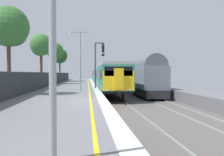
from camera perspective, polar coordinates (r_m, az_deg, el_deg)
name	(u,v)px	position (r m, az deg, el deg)	size (l,w,h in m)	color
ground	(138,109)	(15.14, 6.31, -7.46)	(17.40, 110.00, 1.21)	slate
commuter_train_at_platform	(103,76)	(39.58, -2.15, 0.59)	(2.83, 39.70, 3.81)	#2D846B
freight_train_adjacent_track	(122,74)	(45.32, 2.46, 0.90)	(2.60, 46.33, 4.51)	#232326
signal_gantry	(98,60)	(26.16, -3.42, 4.38)	(1.10, 0.24, 5.01)	#47474C
platform_lamp_mid	(80,56)	(23.08, -7.58, 5.31)	(2.00, 0.20, 5.65)	#93999E
platform_back_fence	(4,86)	(15.44, -24.49, -1.68)	(0.07, 99.00, 1.76)	#282B2D
background_tree_left	(41,46)	(38.08, -16.67, 7.37)	(3.33, 3.33, 7.66)	#473323
background_tree_centre	(60,56)	(52.06, -12.41, 5.08)	(3.22, 3.22, 6.97)	#473323
background_tree_right	(55,52)	(47.58, -13.39, 6.12)	(3.25, 3.27, 7.60)	#473323
background_tree_back	(10,28)	(20.01, -23.25, 10.85)	(3.07, 3.07, 6.72)	#473323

